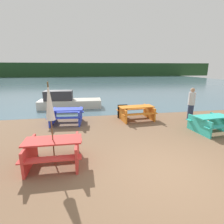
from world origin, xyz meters
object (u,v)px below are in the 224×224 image
object	(u,v)px
umbrella_white	(49,102)
boat	(67,102)
picnic_table_red	(54,149)
person	(191,104)
picnic_table_blue	(66,115)
signboard	(122,111)
picnic_table_teal	(211,122)
picnic_table_orange	(136,111)

from	to	relation	value
umbrella_white	boat	world-z (taller)	umbrella_white
picnic_table_red	person	bearing A→B (deg)	27.54
picnic_table_blue	person	distance (m)	6.63
picnic_table_blue	signboard	bearing A→B (deg)	9.28
umbrella_white	boat	distance (m)	7.61
picnic_table_teal	picnic_table_blue	bearing A→B (deg)	159.68
umbrella_white	picnic_table_teal	bearing A→B (deg)	13.67
umbrella_white	signboard	world-z (taller)	umbrella_white
umbrella_white	boat	bearing A→B (deg)	91.18
picnic_table_red	boat	xyz separation A→B (m)	(-0.15, 7.48, -0.01)
picnic_table_orange	person	size ratio (longest dim) A/B	1.14
boat	signboard	world-z (taller)	boat
picnic_table_teal	picnic_table_blue	distance (m)	6.75
picnic_table_red	picnic_table_orange	distance (m)	5.43
umbrella_white	person	world-z (taller)	umbrella_white
picnic_table_red	person	world-z (taller)	person
picnic_table_blue	signboard	distance (m)	3.07
umbrella_white	boat	size ratio (longest dim) A/B	0.56
picnic_table_red	picnic_table_blue	bearing A→B (deg)	89.17
picnic_table_red	picnic_table_orange	size ratio (longest dim) A/B	0.83
picnic_table_red	umbrella_white	bearing A→B (deg)	26.57
picnic_table_orange	person	bearing A→B (deg)	-9.00
picnic_table_orange	person	distance (m)	2.99
picnic_table_orange	picnic_table_red	bearing A→B (deg)	-133.47
boat	person	bearing A→B (deg)	-28.30
picnic_table_red	signboard	world-z (taller)	picnic_table_red
picnic_table_red	picnic_table_blue	size ratio (longest dim) A/B	0.91
signboard	person	bearing A→B (deg)	-14.36
umbrella_white	signboard	size ratio (longest dim) A/B	3.21
picnic_table_orange	picnic_table_teal	bearing A→B (deg)	-41.95
picnic_table_teal	boat	world-z (taller)	boat
picnic_table_teal	umbrella_white	bearing A→B (deg)	-166.33
picnic_table_blue	boat	distance (m)	3.58
picnic_table_teal	picnic_table_orange	distance (m)	3.57
person	boat	bearing A→B (deg)	149.59
umbrella_white	signboard	xyz separation A→B (m)	(3.08, 4.39, -1.48)
picnic_table_blue	umbrella_white	size ratio (longest dim) A/B	0.74
person	signboard	world-z (taller)	person
person	picnic_table_blue	bearing A→B (deg)	176.34
picnic_table_teal	umbrella_white	xyz separation A→B (m)	(-6.39, -1.55, 1.42)
picnic_table_blue	signboard	xyz separation A→B (m)	(3.02, 0.49, -0.08)
picnic_table_red	boat	size ratio (longest dim) A/B	0.38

